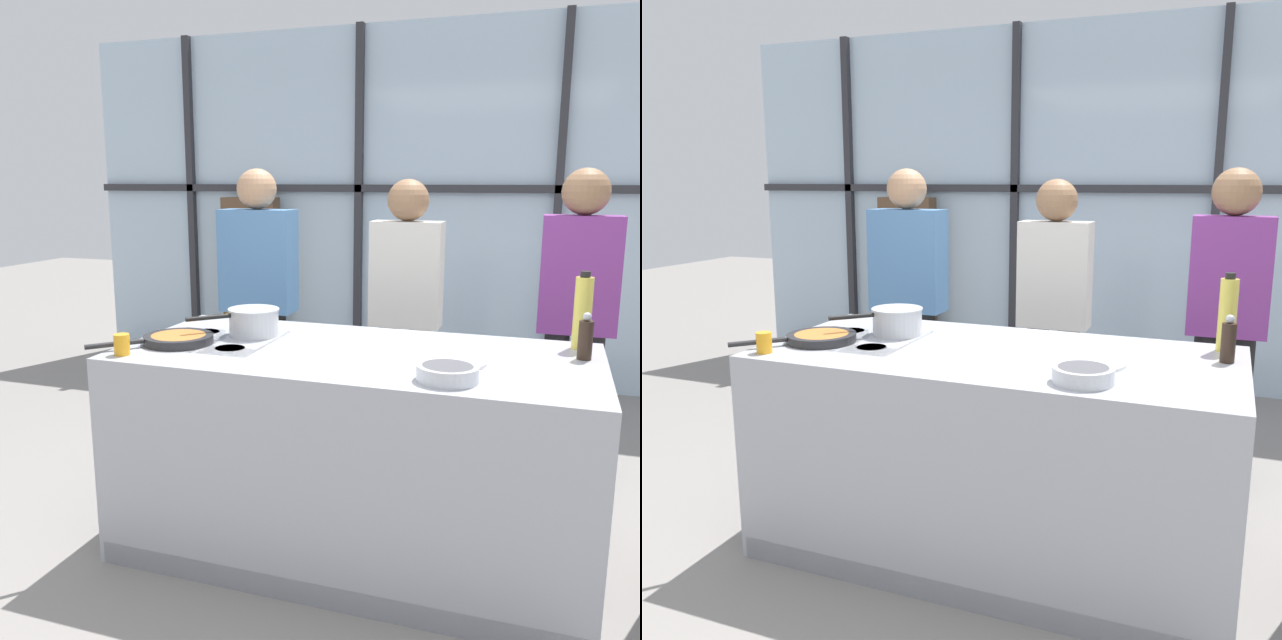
{
  "view_description": "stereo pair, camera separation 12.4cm",
  "coord_description": "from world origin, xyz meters",
  "views": [
    {
      "loc": [
        0.76,
        -2.66,
        1.61
      ],
      "look_at": [
        -0.2,
        0.1,
        1.0
      ],
      "focal_mm": 38.0,
      "sensor_mm": 36.0,
      "label": 1
    },
    {
      "loc": [
        0.87,
        -2.62,
        1.61
      ],
      "look_at": [
        -0.2,
        0.1,
        1.0
      ],
      "focal_mm": 38.0,
      "sensor_mm": 36.0,
      "label": 2
    }
  ],
  "objects": [
    {
      "name": "spectator_center_right",
      "position": [
        0.89,
        0.99,
        0.97
      ],
      "size": [
        0.38,
        0.23,
        1.67
      ],
      "rotation": [
        0.0,
        0.0,
        3.14
      ],
      "color": "black",
      "rests_on": "ground_plane"
    },
    {
      "name": "bookshelf",
      "position": [
        -1.68,
        2.58,
        0.73
      ],
      "size": [
        0.48,
        0.19,
        1.46
      ],
      "color": "brown",
      "rests_on": "ground_plane"
    },
    {
      "name": "ground_plane",
      "position": [
        0.0,
        0.0,
        0.0
      ],
      "size": [
        18.0,
        18.0,
        0.0
      ],
      "primitive_type": "plane",
      "color": "gray"
    },
    {
      "name": "saucepan",
      "position": [
        -0.53,
        0.12,
        0.97
      ],
      "size": [
        0.35,
        0.35,
        0.13
      ],
      "color": "silver",
      "rests_on": "demo_island"
    },
    {
      "name": "demo_island",
      "position": [
        -0.0,
        -0.0,
        0.45
      ],
      "size": [
        1.98,
        0.95,
        0.9
      ],
      "color": "#A8AAB2",
      "rests_on": "ground_plane"
    },
    {
      "name": "mixing_bowl",
      "position": [
        0.43,
        -0.31,
        0.93
      ],
      "size": [
        0.22,
        0.22,
        0.06
      ],
      "color": "silver",
      "rests_on": "demo_island"
    },
    {
      "name": "white_plate",
      "position": [
        0.42,
        -0.06,
        0.91
      ],
      "size": [
        0.25,
        0.25,
        0.01
      ],
      "primitive_type": "cylinder",
      "color": "white",
      "rests_on": "demo_island"
    },
    {
      "name": "pepper_grinder",
      "position": [
        0.9,
        0.17,
        0.99
      ],
      "size": [
        0.06,
        0.06,
        0.19
      ],
      "color": "#332319",
      "rests_on": "demo_island"
    },
    {
      "name": "juice_glass_near",
      "position": [
        -0.89,
        -0.38,
        0.95
      ],
      "size": [
        0.06,
        0.06,
        0.09
      ],
      "primitive_type": "cylinder",
      "color": "orange",
      "rests_on": "demo_island"
    },
    {
      "name": "back_window_wall",
      "position": [
        0.0,
        2.77,
        1.4
      ],
      "size": [
        6.4,
        0.1,
        2.8
      ],
      "color": "silver",
      "rests_on": "ground_plane"
    },
    {
      "name": "spectator_center_left",
      "position": [
        0.0,
        0.99,
        0.93
      ],
      "size": [
        0.39,
        0.23,
        1.61
      ],
      "rotation": [
        0.0,
        0.0,
        3.14
      ],
      "color": "black",
      "rests_on": "ground_plane"
    },
    {
      "name": "spectator_far_left",
      "position": [
        -0.89,
        0.99,
        0.95
      ],
      "size": [
        0.44,
        0.23,
        1.67
      ],
      "rotation": [
        0.0,
        0.0,
        3.14
      ],
      "color": "black",
      "rests_on": "ground_plane"
    },
    {
      "name": "frying_pan",
      "position": [
        -0.78,
        -0.13,
        0.92
      ],
      "size": [
        0.43,
        0.45,
        0.04
      ],
      "color": "#232326",
      "rests_on": "demo_island"
    },
    {
      "name": "oil_bottle",
      "position": [
        0.89,
        0.35,
        1.06
      ],
      "size": [
        0.07,
        0.07,
        0.33
      ],
      "color": "#E0CC4C",
      "rests_on": "demo_island"
    }
  ]
}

